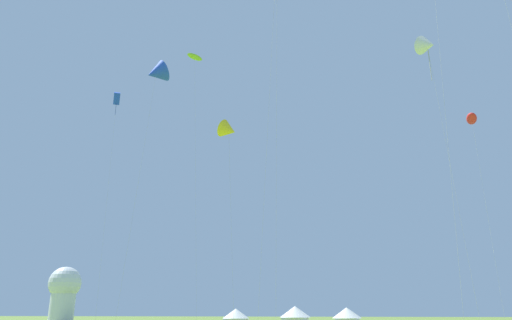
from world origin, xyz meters
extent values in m
cube|color=blue|center=(-24.57, 53.41, 31.58)|extent=(1.53, 1.84, 1.91)
cylinder|color=#183599|center=(-24.57, 53.41, 30.05)|extent=(0.06, 0.06, 2.12)
cylinder|color=#B2B2B7|center=(-23.87, 52.24, 15.79)|extent=(1.41, 2.36, 31.58)
ellipsoid|color=#99DB2D|center=(-12.30, 51.39, 35.96)|extent=(2.27, 2.57, 0.85)
cylinder|color=#B2B2B7|center=(-11.26, 50.84, 17.98)|extent=(2.09, 1.12, 35.96)
cone|color=blue|center=(-14.23, 43.21, 29.30)|extent=(4.02, 3.87, 3.28)
cylinder|color=#B2B2B7|center=(-14.98, 42.14, 14.65)|extent=(1.51, 2.17, 29.30)
cylinder|color=#B2B2B7|center=(1.69, 32.19, 16.06)|extent=(0.24, 2.18, 32.12)
cylinder|color=#B2B2B7|center=(0.27, 36.51, 18.24)|extent=(1.82, 1.50, 36.49)
ellipsoid|color=red|center=(23.38, 54.42, 25.14)|extent=(2.07, 3.74, 1.14)
cylinder|color=#B2B2B7|center=(23.36, 53.93, 12.57)|extent=(0.05, 0.99, 25.14)
cylinder|color=#B2B2B7|center=(15.07, 31.63, 18.79)|extent=(2.06, 2.48, 37.59)
cone|color=yellow|center=(-4.59, 40.95, 20.36)|extent=(2.61, 2.32, 2.42)
cylinder|color=#B2B2B7|center=(-3.98, 40.24, 10.18)|extent=(1.24, 1.43, 20.36)
cone|color=white|center=(16.01, 39.43, 27.41)|extent=(2.94, 2.95, 2.41)
cylinder|color=#A4A4A4|center=(16.01, 39.43, 25.20)|extent=(0.06, 0.06, 3.42)
cylinder|color=#B2B2B7|center=(16.64, 39.17, 13.71)|extent=(1.28, 0.55, 27.41)
cone|color=white|center=(-9.13, 65.39, 1.83)|extent=(3.85, 3.85, 1.35)
cone|color=white|center=(-0.56, 65.39, 2.07)|extent=(4.37, 4.37, 1.53)
cone|color=white|center=(6.60, 65.39, 1.93)|extent=(4.07, 4.07, 1.42)
cylinder|color=white|center=(-49.24, 85.30, 3.00)|extent=(4.80, 4.80, 6.00)
sphere|color=white|center=(-49.24, 85.30, 7.60)|extent=(6.40, 6.40, 6.40)
camera|label=1|loc=(6.63, -3.81, 2.14)|focal=32.85mm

